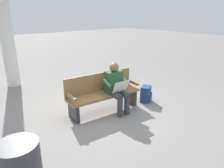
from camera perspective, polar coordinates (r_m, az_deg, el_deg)
The scene contains 5 objects.
ground_plane at distance 5.08m, azimuth -2.08°, elevation -7.32°, with size 40.00×40.00×0.00m, color gray.
bench_near at distance 4.94m, azimuth -2.59°, elevation -2.25°, with size 1.84×0.64×0.90m.
person_seated at distance 4.82m, azimuth 1.18°, elevation -0.64°, with size 0.60×0.60×1.18m.
backpack at distance 5.57m, azimuth 9.35°, elevation -2.74°, with size 0.38×0.36×0.42m.
support_pillar at distance 7.17m, azimuth -27.34°, elevation 13.27°, with size 0.40×0.40×3.56m, color silver.
Camera 1 is at (2.77, 3.60, 2.27)m, focal length 33.13 mm.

